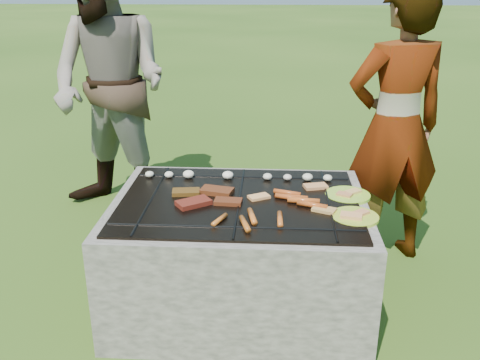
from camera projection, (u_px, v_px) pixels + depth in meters
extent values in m
plane|color=#254711|center=(239.00, 302.00, 2.94)|extent=(60.00, 60.00, 0.00)
cube|color=#9D948B|center=(244.00, 220.00, 3.22)|extent=(1.30, 0.18, 0.60)
cube|color=#A59C92|center=(234.00, 297.00, 2.45)|extent=(1.30, 0.18, 0.60)
cube|color=#9F988D|center=(135.00, 250.00, 2.87)|extent=(0.18, 0.64, 0.60)
cube|color=#A89F95|center=(346.00, 257.00, 2.80)|extent=(0.18, 0.64, 0.60)
cube|color=black|center=(239.00, 263.00, 2.86)|extent=(0.94, 0.64, 0.48)
sphere|color=#FF5914|center=(239.00, 226.00, 2.78)|extent=(0.10, 0.10, 0.10)
cube|color=black|center=(239.00, 201.00, 2.72)|extent=(1.20, 0.90, 0.01)
cylinder|color=black|center=(152.00, 198.00, 2.75)|extent=(0.01, 0.88, 0.01)
cylinder|color=black|center=(239.00, 200.00, 2.72)|extent=(0.01, 0.88, 0.01)
cylinder|color=black|center=(328.00, 202.00, 2.70)|extent=(0.01, 0.88, 0.01)
cylinder|color=black|center=(235.00, 227.00, 2.42)|extent=(1.18, 0.01, 0.01)
cylinder|color=black|center=(243.00, 177.00, 3.02)|extent=(1.18, 0.01, 0.01)
ellipsoid|color=beige|center=(150.00, 174.00, 3.02)|extent=(0.05, 0.05, 0.03)
ellipsoid|color=white|center=(169.00, 175.00, 3.01)|extent=(0.05, 0.05, 0.04)
ellipsoid|color=white|center=(188.00, 174.00, 3.00)|extent=(0.06, 0.06, 0.04)
ellipsoid|color=white|center=(228.00, 175.00, 2.99)|extent=(0.06, 0.06, 0.04)
ellipsoid|color=beige|center=(268.00, 177.00, 2.98)|extent=(0.05, 0.05, 0.04)
ellipsoid|color=beige|center=(287.00, 177.00, 2.97)|extent=(0.05, 0.05, 0.03)
ellipsoid|color=beige|center=(308.00, 177.00, 2.97)|extent=(0.06, 0.06, 0.04)
ellipsoid|color=beige|center=(328.00, 178.00, 2.96)|extent=(0.05, 0.05, 0.04)
cube|color=brown|center=(186.00, 192.00, 2.79)|extent=(0.15, 0.10, 0.02)
cube|color=brown|center=(217.00, 191.00, 2.80)|extent=(0.18, 0.13, 0.02)
cube|color=maroon|center=(194.00, 203.00, 2.65)|extent=(0.19, 0.17, 0.02)
cube|color=maroon|center=(228.00, 201.00, 2.67)|extent=(0.14, 0.09, 0.02)
cylinder|color=#CC4D21|center=(287.00, 193.00, 2.77)|extent=(0.14, 0.07, 0.03)
cylinder|color=orange|center=(295.00, 197.00, 2.72)|extent=(0.13, 0.04, 0.02)
cylinder|color=#D75D23|center=(304.00, 201.00, 2.67)|extent=(0.16, 0.05, 0.03)
cylinder|color=#C57220|center=(312.00, 205.00, 2.62)|extent=(0.15, 0.08, 0.03)
cylinder|color=orange|center=(252.00, 216.00, 2.50)|extent=(0.06, 0.15, 0.03)
cylinder|color=orange|center=(280.00, 219.00, 2.47)|extent=(0.03, 0.14, 0.03)
cylinder|color=orange|center=(219.00, 220.00, 2.47)|extent=(0.07, 0.12, 0.02)
cylinder|color=#C56120|center=(245.00, 224.00, 2.43)|extent=(0.06, 0.14, 0.03)
cylinder|color=#CC4D21|center=(289.00, 197.00, 2.71)|extent=(0.14, 0.07, 0.03)
cube|color=#EDC079|center=(259.00, 197.00, 2.74)|extent=(0.12, 0.11, 0.01)
cube|color=tan|center=(324.00, 210.00, 2.59)|extent=(0.13, 0.10, 0.01)
cube|color=#D9C16F|center=(316.00, 186.00, 2.87)|extent=(0.14, 0.10, 0.02)
cylinder|color=#C3F83B|center=(348.00, 195.00, 2.79)|extent=(0.28, 0.28, 0.01)
cube|color=tan|center=(344.00, 194.00, 2.76)|extent=(0.09, 0.08, 0.01)
cube|color=#FAD680|center=(353.00, 192.00, 2.80)|extent=(0.09, 0.09, 0.01)
cylinder|color=yellow|center=(355.00, 217.00, 2.54)|extent=(0.29, 0.29, 0.01)
cube|color=#F2B47C|center=(351.00, 216.00, 2.52)|extent=(0.11, 0.08, 0.02)
cube|color=tan|center=(361.00, 213.00, 2.55)|extent=(0.09, 0.09, 0.01)
imported|color=#A7988B|center=(395.00, 128.00, 3.14)|extent=(0.70, 0.55, 1.68)
imported|color=#A29587|center=(110.00, 86.00, 3.74)|extent=(1.14, 1.04, 1.91)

